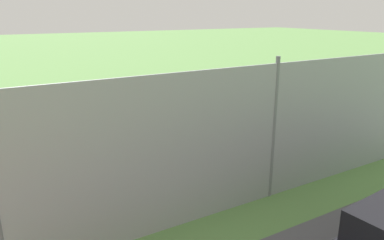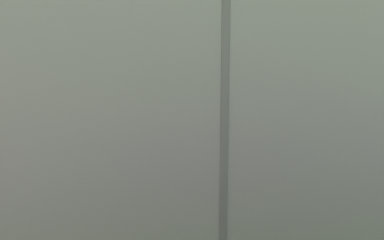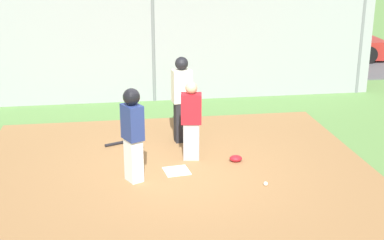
{
  "view_description": "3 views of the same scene",
  "coord_description": "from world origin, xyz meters",
  "px_view_note": "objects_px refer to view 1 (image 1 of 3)",
  "views": [
    {
      "loc": [
        -5.55,
        -10.7,
        4.26
      ],
      "look_at": [
        0.37,
        -0.53,
        0.73
      ],
      "focal_mm": 33.73,
      "sensor_mm": 36.0,
      "label": 1
    },
    {
      "loc": [
        -0.51,
        -8.52,
        2.26
      ],
      "look_at": [
        -0.09,
        -0.28,
        1.01
      ],
      "focal_mm": 34.95,
      "sensor_mm": 36.0,
      "label": 2
    },
    {
      "loc": [
        1.04,
        8.81,
        3.88
      ],
      "look_at": [
        -0.29,
        -0.07,
        0.97
      ],
      "focal_mm": 49.77,
      "sensor_mm": 36.0,
      "label": 3
    }
  ],
  "objects_px": {
    "umpire": "(190,124)",
    "baseball_bat": "(222,145)",
    "catcher_mask": "(149,143)",
    "catcher": "(174,121)",
    "home_plate": "(175,136)",
    "runner": "(191,106)",
    "baseball": "(129,136)"
  },
  "relations": [
    {
      "from": "runner",
      "to": "catcher_mask",
      "type": "xyz_separation_m",
      "value": [
        -1.94,
        -0.58,
        -0.88
      ]
    },
    {
      "from": "runner",
      "to": "catcher",
      "type": "bearing_deg",
      "value": 10.79
    },
    {
      "from": "runner",
      "to": "baseball_bat",
      "type": "distance_m",
      "value": 2.09
    },
    {
      "from": "umpire",
      "to": "catcher_mask",
      "type": "height_order",
      "value": "umpire"
    },
    {
      "from": "home_plate",
      "to": "baseball_bat",
      "type": "xyz_separation_m",
      "value": [
        0.9,
        -1.61,
        0.02
      ]
    },
    {
      "from": "catcher",
      "to": "baseball",
      "type": "bearing_deg",
      "value": 46.51
    },
    {
      "from": "home_plate",
      "to": "umpire",
      "type": "bearing_deg",
      "value": -101.07
    },
    {
      "from": "catcher_mask",
      "to": "baseball",
      "type": "distance_m",
      "value": 1.16
    },
    {
      "from": "umpire",
      "to": "baseball",
      "type": "relative_size",
      "value": 24.18
    },
    {
      "from": "baseball_bat",
      "to": "catcher_mask",
      "type": "distance_m",
      "value": 2.44
    },
    {
      "from": "home_plate",
      "to": "runner",
      "type": "height_order",
      "value": "runner"
    },
    {
      "from": "runner",
      "to": "baseball",
      "type": "relative_size",
      "value": 22.33
    },
    {
      "from": "umpire",
      "to": "baseball",
      "type": "xyz_separation_m",
      "value": [
        -1.12,
        2.39,
        -0.91
      ]
    },
    {
      "from": "catcher",
      "to": "baseball_bat",
      "type": "bearing_deg",
      "value": -120.63
    },
    {
      "from": "runner",
      "to": "catcher_mask",
      "type": "height_order",
      "value": "runner"
    },
    {
      "from": "runner",
      "to": "baseball_bat",
      "type": "xyz_separation_m",
      "value": [
        0.12,
        -1.88,
        -0.91
      ]
    },
    {
      "from": "home_plate",
      "to": "baseball",
      "type": "bearing_deg",
      "value": 149.89
    },
    {
      "from": "catcher",
      "to": "baseball",
      "type": "distance_m",
      "value": 1.91
    },
    {
      "from": "home_plate",
      "to": "umpire",
      "type": "distance_m",
      "value": 1.85
    },
    {
      "from": "catcher",
      "to": "umpire",
      "type": "relative_size",
      "value": 0.85
    },
    {
      "from": "runner",
      "to": "baseball_bat",
      "type": "height_order",
      "value": "runner"
    },
    {
      "from": "home_plate",
      "to": "catcher_mask",
      "type": "bearing_deg",
      "value": -165.23
    },
    {
      "from": "runner",
      "to": "home_plate",
      "type": "bearing_deg",
      "value": -6.68
    },
    {
      "from": "baseball_bat",
      "to": "catcher_mask",
      "type": "bearing_deg",
      "value": -55.01
    },
    {
      "from": "umpire",
      "to": "runner",
      "type": "height_order",
      "value": "umpire"
    },
    {
      "from": "umpire",
      "to": "baseball",
      "type": "distance_m",
      "value": 2.79
    },
    {
      "from": "home_plate",
      "to": "catcher_mask",
      "type": "height_order",
      "value": "catcher_mask"
    },
    {
      "from": "umpire",
      "to": "baseball_bat",
      "type": "relative_size",
      "value": 2.11
    },
    {
      "from": "catcher",
      "to": "umpire",
      "type": "height_order",
      "value": "umpire"
    },
    {
      "from": "home_plate",
      "to": "catcher",
      "type": "xyz_separation_m",
      "value": [
        -0.35,
        -0.57,
        0.77
      ]
    },
    {
      "from": "catcher",
      "to": "baseball_bat",
      "type": "height_order",
      "value": "catcher"
    },
    {
      "from": "home_plate",
      "to": "baseball",
      "type": "xyz_separation_m",
      "value": [
        -1.43,
        0.83,
        0.03
      ]
    }
  ]
}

